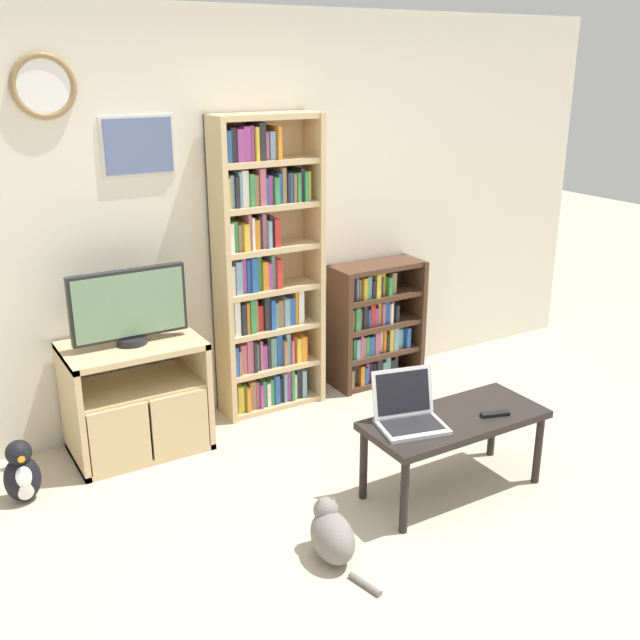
# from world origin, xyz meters

# --- Properties ---
(ground_plane) EXTENTS (18.00, 18.00, 0.00)m
(ground_plane) POSITION_xyz_m (0.00, 0.00, 0.00)
(ground_plane) COLOR #BCAD93
(wall_back) EXTENTS (6.18, 0.09, 2.60)m
(wall_back) POSITION_xyz_m (-0.01, 2.05, 1.31)
(wall_back) COLOR beige
(wall_back) RESTS_ON ground_plane
(tv_stand) EXTENTS (0.80, 0.52, 0.70)m
(tv_stand) POSITION_xyz_m (-0.77, 1.72, 0.35)
(tv_stand) COLOR tan
(tv_stand) RESTS_ON ground_plane
(television) EXTENTS (0.68, 0.18, 0.45)m
(television) POSITION_xyz_m (-0.76, 1.73, 0.93)
(television) COLOR black
(television) RESTS_ON tv_stand
(bookshelf_tall) EXTENTS (0.71, 0.27, 1.97)m
(bookshelf_tall) POSITION_xyz_m (0.18, 1.89, 0.95)
(bookshelf_tall) COLOR tan
(bookshelf_tall) RESTS_ON ground_plane
(bookshelf_short) EXTENTS (0.69, 0.30, 0.90)m
(bookshelf_short) POSITION_xyz_m (1.05, 1.87, 0.44)
(bookshelf_short) COLOR #472D1E
(bookshelf_short) RESTS_ON ground_plane
(coffee_table) EXTENTS (1.02, 0.45, 0.45)m
(coffee_table) POSITION_xyz_m (0.58, 0.38, 0.40)
(coffee_table) COLOR black
(coffee_table) RESTS_ON ground_plane
(laptop) EXTENTS (0.40, 0.37, 0.28)m
(laptop) POSITION_xyz_m (0.31, 0.45, 0.52)
(laptop) COLOR silver
(laptop) RESTS_ON coffee_table
(remote_near_laptop) EXTENTS (0.17, 0.09, 0.02)m
(remote_near_laptop) POSITION_xyz_m (0.77, 0.28, 0.46)
(remote_near_laptop) COLOR black
(remote_near_laptop) RESTS_ON coffee_table
(cat) EXTENTS (0.24, 0.52, 0.29)m
(cat) POSITION_xyz_m (-0.31, 0.22, 0.13)
(cat) COLOR slate
(cat) RESTS_ON ground_plane
(penguin_figurine) EXTENTS (0.19, 0.17, 0.36)m
(penguin_figurine) POSITION_xyz_m (-1.49, 1.49, 0.16)
(penguin_figurine) COLOR black
(penguin_figurine) RESTS_ON ground_plane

